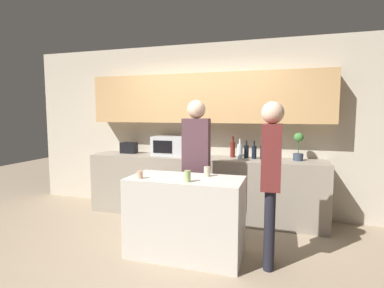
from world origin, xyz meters
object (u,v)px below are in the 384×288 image
object	(u,v)px
bottle_4	(263,152)
person_left	(271,170)
cup_2	(207,172)
cup_1	(188,176)
bottle_0	(233,149)
potted_plant	(298,147)
cup_0	(140,175)
bottle_1	(240,151)
person_center	(196,155)
bottle_2	(246,151)
toaster	(129,148)
bottle_3	(254,152)
microwave	(170,146)

from	to	relation	value
bottle_4	person_left	world-z (taller)	person_left
cup_2	cup_1	bearing A→B (deg)	-111.15
bottle_4	bottle_0	bearing A→B (deg)	171.08
potted_plant	bottle_4	size ratio (longest dim) A/B	1.44
bottle_4	person_left	bearing A→B (deg)	-82.34
cup_0	cup_1	world-z (taller)	cup_1
bottle_1	person_left	size ratio (longest dim) A/B	0.17
bottle_1	person_center	xyz separation A→B (m)	(-0.46, -0.71, 0.01)
bottle_4	cup_2	bearing A→B (deg)	-113.59
bottle_4	bottle_2	bearing A→B (deg)	173.92
toaster	cup_1	distance (m)	2.18
bottle_2	cup_1	bearing A→B (deg)	-104.95
bottle_1	person_center	distance (m)	0.84
bottle_3	person_center	distance (m)	1.02
potted_plant	bottle_3	size ratio (longest dim) A/B	1.48
bottle_3	person_center	bearing A→B (deg)	-130.06
toaster	potted_plant	size ratio (longest dim) A/B	0.66
cup_0	person_left	size ratio (longest dim) A/B	0.05
bottle_0	bottle_3	distance (m)	0.33
toaster	bottle_1	bearing A→B (deg)	-2.73
bottle_2	bottle_4	xyz separation A→B (m)	(0.24, -0.03, 0.00)
bottle_3	bottle_4	bearing A→B (deg)	-1.51
person_left	cup_2	bearing A→B (deg)	79.10
bottle_1	bottle_4	world-z (taller)	bottle_1
potted_plant	person_left	distance (m)	1.38
bottle_3	bottle_4	distance (m)	0.12
person_left	bottle_2	bearing A→B (deg)	15.99
toaster	cup_2	size ratio (longest dim) A/B	2.33
cup_0	cup_1	bearing A→B (deg)	-0.07
toaster	cup_0	distance (m)	1.84
potted_plant	person_left	size ratio (longest dim) A/B	0.23
toaster	cup_2	xyz separation A→B (m)	(1.66, -1.22, -0.08)
microwave	bottle_3	bearing A→B (deg)	-0.66
potted_plant	cup_1	bearing A→B (deg)	-126.42
potted_plant	person_left	bearing A→B (deg)	-103.08
bottle_3	person_left	xyz separation A→B (m)	(0.30, -1.33, -0.01)
bottle_1	person_left	bearing A→B (deg)	-68.30
bottle_0	cup_0	bearing A→B (deg)	-115.13
cup_0	person_center	world-z (taller)	person_center
microwave	cup_0	xyz separation A→B (m)	(0.25, -1.54, -0.15)
person_center	bottle_0	bearing A→B (deg)	-115.23
bottle_0	person_center	world-z (taller)	person_center
toaster	cup_0	world-z (taller)	toaster
cup_1	bottle_4	bearing A→B (deg)	66.92
bottle_0	person_left	world-z (taller)	person_left
microwave	bottle_4	xyz separation A→B (m)	(1.45, -0.02, -0.04)
bottle_2	person_center	bearing A→B (deg)	-123.99
potted_plant	bottle_1	world-z (taller)	potted_plant
bottle_3	bottle_2	bearing A→B (deg)	169.20
bottle_0	bottle_3	size ratio (longest dim) A/B	1.21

